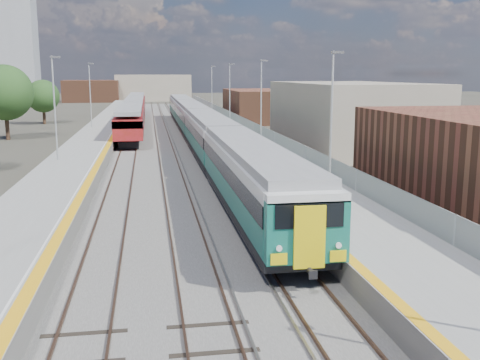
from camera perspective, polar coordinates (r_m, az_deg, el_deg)
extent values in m
plane|color=#47443A|center=(58.86, -5.74, 3.61)|extent=(320.00, 320.00, 0.00)
cube|color=#565451|center=(61.25, -8.00, 3.86)|extent=(10.50, 155.00, 0.06)
cube|color=#4C3323|center=(63.86, -5.33, 4.27)|extent=(0.07, 160.00, 0.14)
cube|color=#4C3323|center=(63.97, -4.04, 4.30)|extent=(0.07, 160.00, 0.14)
cube|color=#4C3323|center=(63.72, -8.48, 4.19)|extent=(0.07, 160.00, 0.14)
cube|color=#4C3323|center=(63.75, -7.18, 4.22)|extent=(0.07, 160.00, 0.14)
cube|color=#4C3323|center=(63.77, -11.63, 4.09)|extent=(0.07, 160.00, 0.14)
cube|color=#4C3323|center=(63.72, -10.33, 4.13)|extent=(0.07, 160.00, 0.14)
cube|color=gray|center=(63.84, -5.62, 4.26)|extent=(0.08, 160.00, 0.10)
cube|color=gray|center=(63.76, -6.88, 4.22)|extent=(0.08, 160.00, 0.10)
cube|color=slate|center=(61.81, -1.02, 4.47)|extent=(4.70, 155.00, 1.00)
cube|color=gray|center=(61.76, -1.02, 4.93)|extent=(4.70, 155.00, 0.03)
cube|color=gold|center=(61.49, -2.97, 4.91)|extent=(0.40, 155.00, 0.01)
cube|color=gray|center=(62.05, 0.99, 5.51)|extent=(0.06, 155.00, 1.20)
cylinder|color=#9EA0A3|center=(32.05, 9.27, 6.16)|extent=(0.12, 0.12, 7.50)
cube|color=#4C4C4F|center=(32.06, 9.90, 12.67)|extent=(0.70, 0.18, 0.14)
cylinder|color=#9EA0A3|center=(51.38, 2.16, 7.96)|extent=(0.12, 0.12, 7.50)
cube|color=#4C4C4F|center=(51.38, 2.47, 12.03)|extent=(0.70, 0.18, 0.14)
cylinder|color=#9EA0A3|center=(71.08, -1.05, 8.74)|extent=(0.12, 0.12, 7.50)
cube|color=#4C4C4F|center=(71.08, -0.86, 11.68)|extent=(0.70, 0.18, 0.14)
cylinder|color=#9EA0A3|center=(90.91, -2.88, 9.16)|extent=(0.12, 0.12, 7.50)
cube|color=#4C4C4F|center=(90.91, -2.74, 11.47)|extent=(0.70, 0.18, 0.14)
cube|color=slate|center=(61.43, -14.38, 4.09)|extent=(4.30, 155.00, 1.00)
cube|color=gray|center=(61.38, -14.40, 4.56)|extent=(4.30, 155.00, 0.03)
cube|color=gold|center=(61.23, -12.62, 4.64)|extent=(0.45, 155.00, 0.01)
cube|color=silver|center=(61.26, -12.95, 4.63)|extent=(0.08, 155.00, 0.01)
cylinder|color=#9EA0A3|center=(42.90, -18.31, 6.88)|extent=(0.12, 0.12, 7.50)
cube|color=#4C4C4F|center=(42.81, -18.26, 11.78)|extent=(0.70, 0.18, 0.14)
cylinder|color=#9EA0A3|center=(68.68, -14.97, 8.31)|extent=(0.12, 0.12, 7.50)
cube|color=#4C4C4F|center=(68.62, -14.91, 11.36)|extent=(0.70, 0.18, 0.14)
cube|color=gray|center=(56.92, 10.92, 6.46)|extent=(11.00, 22.00, 6.40)
cube|color=brown|center=(88.01, 1.61, 7.58)|extent=(8.00, 18.00, 4.80)
cube|color=gray|center=(158.36, -8.80, 9.26)|extent=(20.00, 14.00, 7.00)
cube|color=brown|center=(154.05, -14.80, 8.74)|extent=(14.00, 12.00, 5.60)
cube|color=gray|center=(203.00, -21.65, 13.61)|extent=(11.00, 11.00, 40.00)
cube|color=black|center=(28.44, 1.19, -2.21)|extent=(2.72, 19.50, 0.46)
cube|color=#125F59|center=(28.27, 1.19, -0.63)|extent=(2.82, 19.50, 1.14)
cube|color=black|center=(28.11, 1.20, 1.17)|extent=(2.88, 19.50, 0.78)
cube|color=silver|center=(28.01, 1.20, 2.42)|extent=(2.82, 19.50, 0.48)
cube|color=gray|center=(27.96, 1.21, 3.27)|extent=(2.50, 19.50, 0.40)
cube|color=black|center=(47.95, -3.14, 3.09)|extent=(2.72, 19.50, 0.46)
cube|color=#125F59|center=(47.85, -3.15, 4.04)|extent=(2.82, 19.50, 1.14)
cube|color=black|center=(47.76, -3.16, 5.11)|extent=(2.88, 19.50, 0.78)
cube|color=silver|center=(47.70, -3.17, 5.85)|extent=(2.82, 19.50, 0.48)
cube|color=gray|center=(47.67, -3.18, 6.35)|extent=(2.50, 19.50, 0.40)
cube|color=black|center=(67.75, -4.96, 5.30)|extent=(2.72, 19.50, 0.46)
cube|color=#125F59|center=(67.68, -4.98, 5.98)|extent=(2.82, 19.50, 1.14)
cube|color=black|center=(67.61, -4.99, 6.74)|extent=(2.88, 19.50, 0.78)
cube|color=silver|center=(67.57, -5.00, 7.26)|extent=(2.82, 19.50, 0.48)
cube|color=gray|center=(67.55, -5.00, 7.62)|extent=(2.50, 19.50, 0.40)
cube|color=black|center=(87.64, -5.97, 6.51)|extent=(2.72, 19.50, 0.46)
cube|color=#125F59|center=(87.59, -5.98, 7.04)|extent=(2.82, 19.50, 1.14)
cube|color=black|center=(87.53, -5.99, 7.62)|extent=(2.88, 19.50, 0.78)
cube|color=silver|center=(87.50, -6.00, 8.03)|extent=(2.82, 19.50, 0.48)
cube|color=gray|center=(87.48, -6.00, 8.30)|extent=(2.50, 19.50, 0.40)
cube|color=#125F59|center=(18.69, 6.77, -5.19)|extent=(2.80, 0.60, 2.10)
cube|color=black|center=(18.24, 7.08, -3.64)|extent=(2.30, 0.06, 0.80)
cube|color=#D6BD0D|center=(18.37, 7.08, -5.80)|extent=(1.05, 0.10, 2.10)
cube|color=black|center=(62.99, -11.01, 4.36)|extent=(1.91, 16.20, 0.66)
cube|color=maroon|center=(62.84, -11.06, 5.80)|extent=(2.81, 19.06, 2.01)
cube|color=black|center=(62.80, -11.08, 6.26)|extent=(2.87, 19.06, 0.70)
cube|color=gray|center=(62.73, -11.11, 7.17)|extent=(2.51, 19.06, 0.40)
cube|color=black|center=(82.46, -10.64, 5.84)|extent=(1.91, 16.20, 0.66)
cube|color=maroon|center=(82.34, -10.67, 6.94)|extent=(2.81, 19.06, 2.01)
cube|color=black|center=(82.31, -10.69, 7.29)|extent=(2.87, 19.06, 0.70)
cube|color=gray|center=(82.26, -10.71, 7.99)|extent=(2.51, 19.06, 0.40)
cube|color=black|center=(101.96, -10.40, 6.75)|extent=(1.91, 16.20, 0.66)
cube|color=maroon|center=(101.87, -10.43, 7.64)|extent=(2.81, 19.06, 2.01)
cube|color=black|center=(101.84, -10.44, 7.92)|extent=(2.87, 19.06, 0.70)
cube|color=gray|center=(101.80, -10.46, 8.49)|extent=(2.51, 19.06, 0.40)
cylinder|color=#382619|center=(67.64, -22.56, 5.00)|extent=(0.44, 0.44, 2.89)
sphere|color=#224219|center=(67.42, -22.79, 8.19)|extent=(6.11, 6.11, 6.11)
cylinder|color=#382619|center=(87.45, -19.27, 6.12)|extent=(0.44, 0.44, 2.24)
sphere|color=#224219|center=(87.29, -19.39, 8.04)|extent=(4.74, 4.74, 4.74)
cylinder|color=#382619|center=(73.30, 8.88, 5.66)|extent=(0.44, 0.44, 1.86)
sphere|color=#224219|center=(73.14, 8.93, 7.56)|extent=(3.92, 3.92, 3.92)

